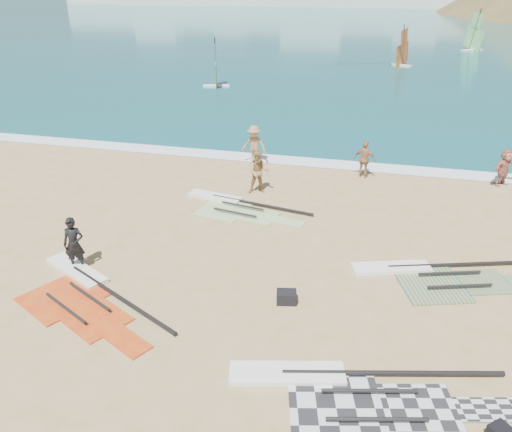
% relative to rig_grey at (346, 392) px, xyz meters
% --- Properties ---
extents(ground, '(300.00, 300.00, 0.00)m').
position_rel_rig_grey_xyz_m(ground, '(-2.59, 1.96, -0.05)').
color(ground, tan).
rests_on(ground, ground).
extents(sea, '(300.00, 240.00, 0.06)m').
position_rel_rig_grey_xyz_m(sea, '(-2.59, 133.96, -0.05)').
color(sea, '#0B5053').
rests_on(sea, ground).
extents(surf_line, '(300.00, 1.20, 0.04)m').
position_rel_rig_grey_xyz_m(surf_line, '(-2.59, 14.26, -0.05)').
color(surf_line, white).
rests_on(surf_line, ground).
extents(rig_grey, '(6.16, 3.15, 0.20)m').
position_rel_rig_grey_xyz_m(rig_grey, '(0.00, 0.00, 0.00)').
color(rig_grey, '#28282A').
rests_on(rig_grey, ground).
extents(rig_green, '(5.19, 2.51, 0.20)m').
position_rel_rig_grey_xyz_m(rig_green, '(-5.00, 8.55, -0.00)').
color(rig_green, '#72AB27').
rests_on(rig_green, ground).
extents(rig_orange, '(5.66, 3.18, 0.20)m').
position_rel_rig_grey_xyz_m(rig_orange, '(2.11, 5.23, -0.00)').
color(rig_orange, gold).
rests_on(rig_orange, ground).
extents(rig_red, '(5.29, 3.96, 0.20)m').
position_rel_rig_grey_xyz_m(rig_red, '(-7.43, 1.96, -0.00)').
color(rig_red, red).
rests_on(rig_red, ground).
extents(gear_bag_near, '(0.60, 0.49, 0.34)m').
position_rel_rig_grey_xyz_m(gear_bag_near, '(-1.84, 2.93, 0.12)').
color(gear_bag_near, black).
rests_on(gear_bag_near, ground).
extents(person_wetsuit, '(0.70, 0.55, 1.68)m').
position_rel_rig_grey_xyz_m(person_wetsuit, '(-8.29, 3.10, 0.79)').
color(person_wetsuit, black).
rests_on(person_wetsuit, ground).
extents(beachgoer_left, '(1.03, 0.92, 1.77)m').
position_rel_rig_grey_xyz_m(beachgoer_left, '(-4.39, 10.19, 0.84)').
color(beachgoer_left, '#A5814F').
rests_on(beachgoer_left, ground).
extents(beachgoer_mid, '(1.26, 0.81, 1.85)m').
position_rel_rig_grey_xyz_m(beachgoer_mid, '(-5.42, 13.46, 0.88)').
color(beachgoer_mid, '#997851').
rests_on(beachgoer_mid, ground).
extents(beachgoer_back, '(1.04, 0.69, 1.65)m').
position_rel_rig_grey_xyz_m(beachgoer_back, '(-0.34, 12.97, 0.77)').
color(beachgoer_back, '#AD754E').
rests_on(beachgoer_back, ground).
extents(beachgoer_right, '(1.45, 1.32, 1.61)m').
position_rel_rig_grey_xyz_m(beachgoer_right, '(5.39, 13.46, 0.75)').
color(beachgoer_right, '#B76D5F').
rests_on(beachgoer_right, ground).
extents(windsurfer_left, '(2.19, 2.47, 3.84)m').
position_rel_rig_grey_xyz_m(windsurfer_left, '(-12.88, 30.50, 1.11)').
color(windsurfer_left, white).
rests_on(windsurfer_left, ground).
extents(windsurfer_centre, '(2.20, 2.37, 3.94)m').
position_rel_rig_grey_xyz_m(windsurfer_centre, '(1.63, 44.85, 1.13)').
color(windsurfer_centre, white).
rests_on(windsurfer_centre, ground).
extents(windsurfer_right, '(2.58, 2.68, 4.76)m').
position_rel_rig_grey_xyz_m(windsurfer_right, '(9.97, 58.60, 1.31)').
color(windsurfer_right, white).
rests_on(windsurfer_right, ground).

